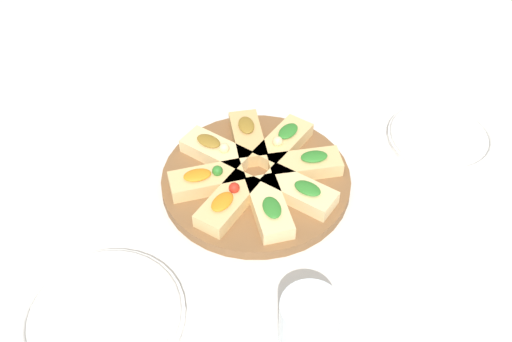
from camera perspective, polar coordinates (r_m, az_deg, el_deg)
name	(u,v)px	position (r m, az deg, el deg)	size (l,w,h in m)	color
ground_plane	(256,184)	(0.97, 0.00, -1.25)	(3.00, 3.00, 0.00)	silver
serving_board	(256,180)	(0.96, 0.00, -0.88)	(0.30, 0.30, 0.02)	brown
focaccia_slice_0	(207,180)	(0.94, -4.71, -0.85)	(0.13, 0.09, 0.04)	#DBB775
focaccia_slice_1	(228,202)	(0.90, -2.69, -2.99)	(0.13, 0.08, 0.04)	#DBB775
focaccia_slice_2	(269,208)	(0.90, 1.27, -3.50)	(0.09, 0.13, 0.03)	#E5C689
focaccia_slice_3	(299,191)	(0.92, 4.15, -1.95)	(0.08, 0.12, 0.03)	#E5C689
focaccia_slice_4	(305,164)	(0.96, 4.72, 0.64)	(0.12, 0.10, 0.03)	#DBB775
focaccia_slice_5	(283,142)	(1.00, 2.61, 2.75)	(0.12, 0.08, 0.04)	#DBB775
focaccia_slice_6	(248,137)	(1.01, -0.80, 3.26)	(0.10, 0.12, 0.03)	tan
focaccia_slice_7	(216,151)	(0.98, -3.85, 1.93)	(0.08, 0.12, 0.04)	#E5C689
plate_left	(441,137)	(1.09, 17.22, 3.12)	(0.18, 0.18, 0.02)	white
plate_right	(102,317)	(0.84, -14.46, -13.28)	(0.22, 0.22, 0.02)	white
water_glass	(310,322)	(0.78, 5.14, -14.10)	(0.08, 0.08, 0.08)	silver
napkin_stack	(210,69)	(1.21, -4.40, 9.64)	(0.12, 0.10, 0.01)	white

